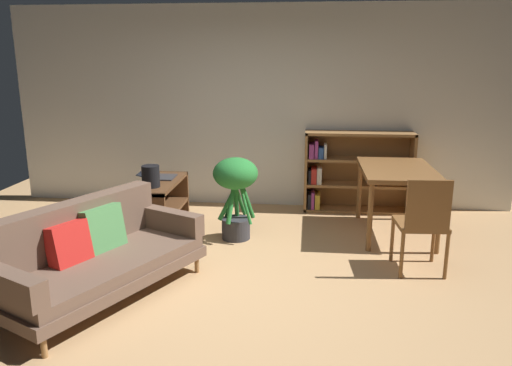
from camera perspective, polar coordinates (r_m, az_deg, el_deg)
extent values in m
plane|color=tan|center=(4.60, -2.89, -11.77)|extent=(8.16, 8.16, 0.00)
cube|color=silver|center=(6.85, 0.44, 8.61)|extent=(6.80, 0.10, 2.70)
cylinder|color=olive|center=(4.88, -6.78, -9.23)|extent=(0.04, 0.04, 0.16)
cylinder|color=olive|center=(3.88, -23.09, -16.84)|extent=(0.04, 0.04, 0.16)
cylinder|color=olive|center=(5.33, -12.80, -7.45)|extent=(0.04, 0.04, 0.16)
cube|color=brown|center=(4.52, -17.16, -9.96)|extent=(1.55, 2.00, 0.10)
cube|color=brown|center=(4.48, -17.26, -8.79)|extent=(1.49, 1.92, 0.10)
cube|color=brown|center=(4.63, -20.15, -4.69)|extent=(0.94, 1.65, 0.44)
cube|color=brown|center=(4.97, -10.04, -4.18)|extent=(0.78, 0.48, 0.21)
cube|color=brown|center=(3.98, -26.73, -10.24)|extent=(0.78, 0.48, 0.21)
cube|color=red|center=(4.43, -20.63, -6.51)|extent=(0.34, 0.40, 0.37)
cube|color=#4C894C|center=(4.63, -17.13, -5.03)|extent=(0.35, 0.44, 0.41)
cube|color=#56351E|center=(6.50, -9.56, -1.29)|extent=(0.43, 0.04, 0.60)
cube|color=#56351E|center=(5.54, -12.41, -4.14)|extent=(0.43, 0.04, 0.60)
cube|color=#56351E|center=(6.03, -10.85, -3.03)|extent=(0.43, 1.05, 0.04)
cube|color=#56351E|center=(5.95, -10.99, 0.00)|extent=(0.43, 1.09, 0.04)
cube|color=#56351E|center=(6.10, -10.74, -5.13)|extent=(0.43, 1.05, 0.04)
cube|color=#333338|center=(6.10, -10.30, 0.65)|extent=(0.23, 0.32, 0.02)
cube|color=black|center=(6.15, -12.24, 0.96)|extent=(0.22, 0.31, 0.05)
cylinder|color=black|center=(5.68, -11.94, 0.75)|extent=(0.20, 0.20, 0.24)
cylinder|color=slate|center=(5.66, -11.96, 1.23)|extent=(0.11, 0.11, 0.01)
cylinder|color=#333338|center=(5.71, -2.30, -5.20)|extent=(0.32, 0.32, 0.24)
cylinder|color=#287A33|center=(5.60, -1.33, -1.06)|extent=(0.24, 0.10, 0.63)
cylinder|color=#287A33|center=(5.70, -1.80, -2.08)|extent=(0.12, 0.21, 0.39)
cylinder|color=#287A33|center=(5.67, -2.27, -2.05)|extent=(0.05, 0.15, 0.40)
cylinder|color=#287A33|center=(5.68, -2.92, -2.36)|extent=(0.16, 0.13, 0.34)
cylinder|color=#287A33|center=(5.61, -3.28, -2.40)|extent=(0.22, 0.11, 0.39)
cylinder|color=#287A33|center=(5.51, -2.80, -2.02)|extent=(0.11, 0.26, 0.51)
cylinder|color=#287A33|center=(5.49, -1.48, -1.52)|extent=(0.22, 0.22, 0.60)
ellipsoid|color=#287A33|center=(5.53, -2.37, 1.11)|extent=(0.50, 0.50, 0.35)
cylinder|color=brown|center=(6.49, 11.74, -0.78)|extent=(0.06, 0.06, 0.74)
cylinder|color=brown|center=(5.40, 12.90, -3.89)|extent=(0.06, 0.06, 0.74)
cylinder|color=brown|center=(6.61, 17.84, -0.92)|extent=(0.06, 0.06, 0.74)
cylinder|color=brown|center=(5.53, 20.19, -3.98)|extent=(0.06, 0.06, 0.74)
cube|color=brown|center=(5.90, 15.87, 1.44)|extent=(0.81, 1.25, 0.05)
cylinder|color=brown|center=(5.24, 15.29, -6.32)|extent=(0.04, 0.04, 0.45)
cylinder|color=brown|center=(5.34, 19.59, -6.24)|extent=(0.04, 0.04, 0.45)
cylinder|color=brown|center=(4.86, 16.33, -7.99)|extent=(0.04, 0.04, 0.45)
cylinder|color=brown|center=(4.98, 20.94, -7.86)|extent=(0.04, 0.04, 0.45)
cube|color=brown|center=(5.02, 18.25, -4.49)|extent=(0.47, 0.47, 0.04)
cube|color=brown|center=(4.76, 19.13, -2.38)|extent=(0.40, 0.06, 0.46)
cube|color=olive|center=(6.72, 5.70, 1.38)|extent=(0.04, 0.34, 1.07)
cube|color=olive|center=(6.86, 17.32, 1.07)|extent=(0.04, 0.34, 1.07)
cube|color=olive|center=(6.66, 11.79, 5.56)|extent=(1.42, 0.34, 0.04)
cube|color=olive|center=(6.89, 11.36, -2.96)|extent=(1.42, 0.34, 0.04)
cube|color=olive|center=(6.90, 11.46, 1.50)|extent=(1.38, 0.04, 1.07)
cube|color=olive|center=(6.79, 11.50, -0.18)|extent=(1.38, 0.32, 0.04)
cube|color=olive|center=(6.72, 11.64, 2.65)|extent=(1.38, 0.32, 0.04)
cube|color=black|center=(6.80, 6.13, -1.91)|extent=(0.04, 0.27, 0.20)
cube|color=#993884|center=(6.80, 6.50, -1.84)|extent=(0.04, 0.26, 0.23)
cube|color=gold|center=(6.80, 7.01, -1.97)|extent=(0.07, 0.26, 0.20)
cube|color=black|center=(6.71, 6.16, 0.80)|extent=(0.03, 0.22, 0.18)
cube|color=red|center=(6.71, 6.63, 0.89)|extent=(0.07, 0.25, 0.20)
cube|color=silver|center=(6.71, 7.23, 0.94)|extent=(0.06, 0.26, 0.22)
cube|color=#993884|center=(6.65, 6.36, 3.72)|extent=(0.06, 0.27, 0.19)
cube|color=#993884|center=(6.64, 6.90, 3.88)|extent=(0.04, 0.23, 0.23)
cube|color=#2D5199|center=(6.64, 7.43, 3.49)|extent=(0.06, 0.23, 0.15)
cube|color=silver|center=(6.64, 7.92, 3.66)|extent=(0.03, 0.21, 0.19)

